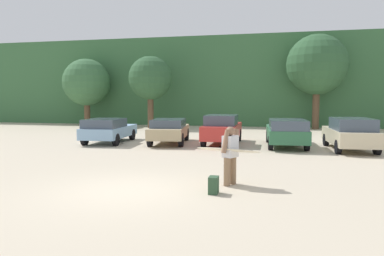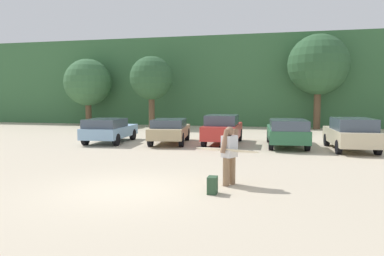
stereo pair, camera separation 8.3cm
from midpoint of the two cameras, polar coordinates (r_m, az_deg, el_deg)
name	(u,v)px [view 1 (the left image)]	position (r m, az deg, el deg)	size (l,w,h in m)	color
ground_plane	(125,191)	(10.04, -10.70, -9.68)	(120.00, 120.00, 0.00)	beige
hillside_ridge	(236,83)	(37.74, 6.86, 6.96)	(108.00, 12.00, 7.90)	#38663D
tree_left	(87,83)	(33.77, -16.32, 6.87)	(4.15, 4.15, 5.93)	brown
tree_ridge_back	(150,78)	(30.27, -6.65, 7.74)	(3.57, 3.57, 5.89)	brown
tree_center_right	(317,65)	(30.48, 18.98, 9.35)	(4.74, 4.74, 7.45)	brown
parked_car_sky_blue	(108,130)	(20.56, -13.13, -0.24)	(2.20, 4.22, 1.36)	#84ADD1
parked_car_tan	(169,130)	(19.75, -3.73, -0.29)	(2.32, 4.40, 1.34)	tan
parked_car_red	(222,129)	(19.53, 4.64, -0.13)	(1.79, 4.33, 1.58)	#B72D28
parked_car_forest_green	(286,132)	(18.97, 14.51, -0.55)	(2.09, 4.70, 1.43)	#2D6642
parked_car_champagne	(350,133)	(18.71, 23.51, -0.77)	(2.02, 4.31, 1.55)	beige
person_adult	(230,152)	(10.40, 5.79, -3.79)	(0.49, 0.73, 1.68)	#8C6B4C
surfboard_cream	(228,150)	(10.40, 5.39, -3.47)	(2.01, 0.99, 0.21)	beige
backpack_dropped	(214,185)	(9.56, 3.16, -8.95)	(0.24, 0.34, 0.45)	#2D4C33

